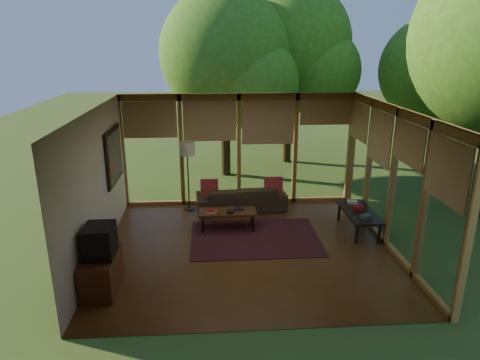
{
  "coord_description": "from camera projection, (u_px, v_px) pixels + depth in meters",
  "views": [
    {
      "loc": [
        -0.68,
        -7.48,
        3.82
      ],
      "look_at": [
        -0.1,
        0.7,
        1.17
      ],
      "focal_mm": 32.0,
      "sensor_mm": 36.0,
      "label": 1
    }
  ],
  "objects": [
    {
      "name": "rug",
      "position": [
        255.0,
        238.0,
        8.75
      ],
      "size": [
        2.6,
        1.84,
        0.01
      ],
      "primitive_type": "cube",
      "color": "maroon",
      "rests_on": "floor"
    },
    {
      "name": "ct_book_lower",
      "position": [
        211.0,
        212.0,
        8.95
      ],
      "size": [
        0.24,
        0.19,
        0.03
      ],
      "primitive_type": "cube",
      "rotation": [
        0.0,
        0.0,
        -0.15
      ],
      "color": "beige",
      "rests_on": "coffee_table"
    },
    {
      "name": "exterior_lawn",
      "position": [
        436.0,
        147.0,
        16.45
      ],
      "size": [
        40.0,
        40.0,
        0.0
      ],
      "primitive_type": "plane",
      "color": "#37541F",
      "rests_on": "ground"
    },
    {
      "name": "side_console",
      "position": [
        359.0,
        213.0,
        8.96
      ],
      "size": [
        0.6,
        1.4,
        0.46
      ],
      "color": "black",
      "rests_on": "floor"
    },
    {
      "name": "tree_far",
      "position": [
        432.0,
        70.0,
        12.6
      ],
      "size": [
        3.07,
        3.07,
        4.6
      ],
      "color": "#332512",
      "rests_on": "ground"
    },
    {
      "name": "wall_painting",
      "position": [
        114.0,
        155.0,
        8.99
      ],
      "size": [
        0.06,
        1.35,
        1.15
      ],
      "color": "black",
      "rests_on": "wall_left"
    },
    {
      "name": "window_wall_back",
      "position": [
        239.0,
        150.0,
        10.28
      ],
      "size": [
        5.5,
        0.12,
        2.7
      ],
      "primitive_type": "cube",
      "color": "olive",
      "rests_on": "ground"
    },
    {
      "name": "wall_left",
      "position": [
        97.0,
        186.0,
        7.72
      ],
      "size": [
        0.04,
        5.0,
        2.7
      ],
      "primitive_type": "cube",
      "color": "beige",
      "rests_on": "ground"
    },
    {
      "name": "media_cabinet",
      "position": [
        102.0,
        272.0,
        6.88
      ],
      "size": [
        0.5,
        1.0,
        0.6
      ],
      "primitive_type": "cube",
      "color": "#552A17",
      "rests_on": "floor"
    },
    {
      "name": "tree_nw",
      "position": [
        225.0,
        54.0,
        11.99
      ],
      "size": [
        3.66,
        3.66,
        5.34
      ],
      "color": "#332512",
      "rests_on": "ground"
    },
    {
      "name": "wall_front",
      "position": [
        265.0,
        242.0,
        5.53
      ],
      "size": [
        5.5,
        0.04,
        2.7
      ],
      "primitive_type": "cube",
      "color": "beige",
      "rests_on": "ground"
    },
    {
      "name": "console_book_a",
      "position": [
        366.0,
        217.0,
        8.56
      ],
      "size": [
        0.24,
        0.21,
        0.07
      ],
      "primitive_type": "cube",
      "rotation": [
        0.0,
        0.0,
        0.35
      ],
      "color": "#2D4F49",
      "rests_on": "side_console"
    },
    {
      "name": "window_wall_right",
      "position": [
        392.0,
        179.0,
        8.09
      ],
      "size": [
        0.12,
        5.0,
        2.7
      ],
      "primitive_type": "cube",
      "color": "olive",
      "rests_on": "ground"
    },
    {
      "name": "pillow_right",
      "position": [
        273.0,
        186.0,
        10.04
      ],
      "size": [
        0.43,
        0.23,
        0.45
      ],
      "primitive_type": "cube",
      "rotation": [
        -0.21,
        0.0,
        0.0
      ],
      "color": "maroon",
      "rests_on": "sofa"
    },
    {
      "name": "ct_book_side",
      "position": [
        239.0,
        209.0,
        9.11
      ],
      "size": [
        0.2,
        0.15,
        0.03
      ],
      "primitive_type": "cube",
      "rotation": [
        0.0,
        0.0,
        -0.04
      ],
      "color": "black",
      "rests_on": "coffee_table"
    },
    {
      "name": "television",
      "position": [
        100.0,
        241.0,
        6.71
      ],
      "size": [
        0.45,
        0.55,
        0.5
      ],
      "primitive_type": "cube",
      "color": "black",
      "rests_on": "media_cabinet"
    },
    {
      "name": "ct_book_upper",
      "position": [
        211.0,
        210.0,
        8.94
      ],
      "size": [
        0.19,
        0.15,
        0.03
      ],
      "primitive_type": "cube",
      "rotation": [
        0.0,
        0.0,
        0.02
      ],
      "color": "maroon",
      "rests_on": "coffee_table"
    },
    {
      "name": "sofa",
      "position": [
        241.0,
        198.0,
        10.13
      ],
      "size": [
        2.15,
        1.05,
        0.6
      ],
      "primitive_type": "imported",
      "rotation": [
        0.0,
        0.0,
        3.26
      ],
      "color": "#382D1C",
      "rests_on": "floor"
    },
    {
      "name": "tree_ne",
      "position": [
        290.0,
        44.0,
        13.35
      ],
      "size": [
        3.82,
        3.82,
        5.68
      ],
      "color": "#332512",
      "rests_on": "ground"
    },
    {
      "name": "coffee_table",
      "position": [
        228.0,
        213.0,
        9.03
      ],
      "size": [
        1.2,
        0.5,
        0.43
      ],
      "color": "#552A17",
      "rests_on": "floor"
    },
    {
      "name": "floor_lamp",
      "position": [
        187.0,
        153.0,
        9.82
      ],
      "size": [
        0.36,
        0.36,
        1.65
      ],
      "color": "black",
      "rests_on": "floor"
    },
    {
      "name": "console_book_c",
      "position": [
        352.0,
        202.0,
        9.37
      ],
      "size": [
        0.23,
        0.19,
        0.06
      ],
      "primitive_type": "cube",
      "rotation": [
        0.0,
        0.0,
        -0.16
      ],
      "color": "beige",
      "rests_on": "side_console"
    },
    {
      "name": "console_book_b",
      "position": [
        358.0,
        208.0,
        8.98
      ],
      "size": [
        0.22,
        0.17,
        0.1
      ],
      "primitive_type": "cube",
      "rotation": [
        0.0,
        0.0,
        -0.1
      ],
      "color": "maroon",
      "rests_on": "side_console"
    },
    {
      "name": "ceiling",
      "position": [
        248.0,
        109.0,
        7.49
      ],
      "size": [
        5.5,
        5.5,
        0.0
      ],
      "primitive_type": "plane",
      "rotation": [
        3.14,
        0.0,
        0.0
      ],
      "color": "white",
      "rests_on": "ground"
    },
    {
      "name": "ct_bowl",
      "position": [
        230.0,
        211.0,
        8.92
      ],
      "size": [
        0.16,
        0.16,
        0.07
      ],
      "primitive_type": "ellipsoid",
      "color": "black",
      "rests_on": "coffee_table"
    },
    {
      "name": "pillow_left",
      "position": [
        209.0,
        188.0,
        9.95
      ],
      "size": [
        0.41,
        0.22,
        0.43
      ],
      "primitive_type": "cube",
      "rotation": [
        -0.21,
        0.0,
        0.0
      ],
      "color": "maroon",
      "rests_on": "sofa"
    },
    {
      "name": "floor",
      "position": [
        248.0,
        248.0,
        8.32
      ],
      "size": [
        5.5,
        5.5,
        0.0
      ],
      "primitive_type": "plane",
      "color": "brown",
      "rests_on": "ground"
    }
  ]
}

